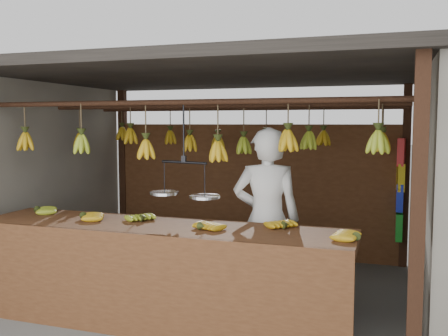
% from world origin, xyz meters
% --- Properties ---
extents(ground, '(80.00, 80.00, 0.00)m').
position_xyz_m(ground, '(0.00, 0.00, 0.00)').
color(ground, '#5B5B57').
extents(stall, '(4.30, 3.30, 2.40)m').
position_xyz_m(stall, '(0.00, 0.33, 1.97)').
color(stall, black).
rests_on(stall, ground).
extents(counter, '(3.60, 0.79, 0.96)m').
position_xyz_m(counter, '(-0.14, -1.23, 0.71)').
color(counter, '#58321A').
rests_on(counter, ground).
extents(hanging_bananas, '(3.63, 2.23, 0.38)m').
position_xyz_m(hanging_bananas, '(0.00, 0.00, 1.62)').
color(hanging_bananas, '#BE8F14').
rests_on(hanging_bananas, ground).
extents(balance_scale, '(0.70, 0.36, 0.85)m').
position_xyz_m(balance_scale, '(0.05, -1.00, 1.21)').
color(balance_scale, black).
rests_on(balance_scale, ground).
extents(vendor, '(0.72, 0.56, 1.77)m').
position_xyz_m(vendor, '(0.70, -0.50, 0.89)').
color(vendor, white).
rests_on(vendor, ground).
extents(bag_bundles, '(0.08, 0.26, 1.27)m').
position_xyz_m(bag_bundles, '(1.94, 1.35, 1.01)').
color(bag_bundles, red).
rests_on(bag_bundles, ground).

